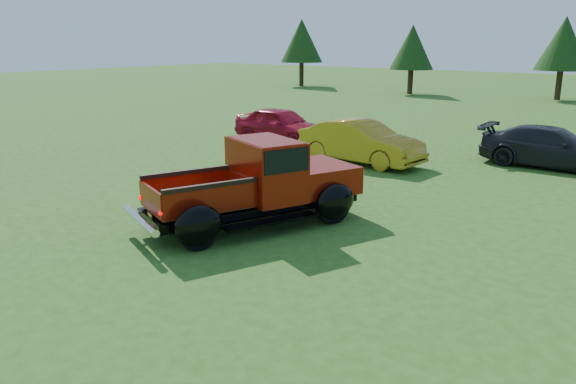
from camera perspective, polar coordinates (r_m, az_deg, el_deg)
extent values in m
plane|color=#295017|center=(9.49, 0.89, -7.19)|extent=(120.00, 120.00, 0.00)
cylinder|color=#332114|center=(46.06, 1.38, 11.88)|extent=(0.36, 0.36, 1.87)
cone|color=black|center=(45.98, 1.40, 15.12)|extent=(3.33, 3.33, 3.33)
cylinder|color=#332114|center=(40.05, 12.31, 10.89)|extent=(0.36, 0.36, 1.66)
cone|color=black|center=(39.95, 12.50, 14.18)|extent=(2.94, 2.94, 2.94)
cylinder|color=#332114|center=(39.01, 25.79, 9.75)|extent=(0.36, 0.36, 1.80)
cone|color=black|center=(38.92, 26.22, 13.40)|extent=(3.20, 3.20, 3.20)
cylinder|color=black|center=(11.47, -12.16, -1.59)|extent=(0.47, 0.76, 0.73)
cylinder|color=black|center=(10.08, -9.24, -3.81)|extent=(0.47, 0.76, 0.73)
cylinder|color=black|center=(12.67, 0.45, 0.35)|extent=(0.47, 0.76, 0.73)
cylinder|color=black|center=(11.42, 4.52, -1.37)|extent=(0.47, 0.76, 0.73)
cube|color=black|center=(11.33, -3.64, -1.24)|extent=(2.76, 4.48, 0.18)
cube|color=maroon|center=(11.98, 2.77, 1.53)|extent=(1.95, 1.85, 0.57)
cube|color=silver|center=(12.37, 5.49, 1.89)|extent=(1.39, 0.59, 0.46)
cube|color=maroon|center=(11.30, -2.25, 2.34)|extent=(1.90, 1.58, 1.19)
cube|color=black|center=(11.24, -2.27, 3.93)|extent=(1.90, 1.50, 0.46)
cube|color=maroon|center=(11.19, -2.28, 5.17)|extent=(1.80, 1.46, 0.07)
cube|color=brown|center=(10.83, -9.03, -1.32)|extent=(1.82, 2.16, 0.05)
cube|color=maroon|center=(11.33, -10.27, 0.60)|extent=(0.71, 1.72, 0.48)
cube|color=maroon|center=(10.22, -7.78, -0.90)|extent=(0.71, 1.72, 0.48)
cube|color=maroon|center=(11.13, -4.72, 0.53)|extent=(1.17, 0.49, 0.48)
cube|color=maroon|center=(10.48, -13.73, -0.79)|extent=(1.17, 0.50, 0.48)
cube|color=black|center=(11.26, -10.33, 2.00)|extent=(0.74, 1.74, 0.08)
cube|color=black|center=(10.14, -7.84, 0.65)|extent=(0.74, 1.74, 0.08)
ellipsoid|color=black|center=(11.53, -12.34, -0.95)|extent=(0.75, 1.06, 0.81)
ellipsoid|color=black|center=(9.96, -9.07, -3.36)|extent=(0.75, 1.06, 0.81)
ellipsoid|color=black|center=(12.72, 0.24, 0.92)|extent=(0.75, 1.06, 0.81)
ellipsoid|color=black|center=(11.31, 4.80, -0.95)|extent=(0.75, 1.06, 0.81)
cube|color=black|center=(12.09, -5.72, -0.77)|extent=(0.97, 1.90, 0.05)
cube|color=black|center=(10.61, -1.68, -2.99)|extent=(0.97, 1.90, 0.05)
cylinder|color=silver|center=(10.52, -14.80, -2.78)|extent=(1.72, 0.79, 0.15)
cube|color=black|center=(10.56, -13.81, -2.39)|extent=(0.26, 0.11, 0.14)
cube|color=gold|center=(10.55, -13.86, -2.40)|extent=(0.21, 0.09, 0.09)
sphere|color=#CC0505|center=(11.04, -14.76, -0.54)|extent=(0.08, 0.08, 0.08)
sphere|color=#CC0505|center=(9.96, -12.82, -2.12)|extent=(0.08, 0.08, 0.08)
imported|color=maroon|center=(20.54, -0.71, 6.85)|extent=(3.74, 1.62, 1.26)
imported|color=#AD8317|center=(17.10, 7.39, 5.07)|extent=(3.96, 1.60, 1.28)
imported|color=black|center=(18.11, 25.26, 4.13)|extent=(4.08, 1.74, 1.17)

